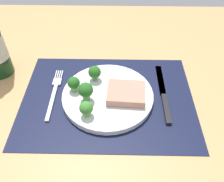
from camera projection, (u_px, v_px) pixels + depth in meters
ground_plane at (108, 102)px, 66.87cm from camera, size 140.00×110.00×3.00cm
placemat at (108, 98)px, 65.69cm from camera, size 46.79×34.45×0.30cm
plate at (108, 96)px, 65.01cm from camera, size 24.69×24.69×1.60cm
steak at (126, 93)px, 63.02cm from camera, size 10.42×8.85×2.25cm
broccoli_center at (95, 72)px, 66.49cm from camera, size 3.56×3.56×4.55cm
broccoli_near_fork at (74, 83)px, 63.71cm from camera, size 3.34×3.34×4.36cm
broccoli_front_edge at (86, 91)px, 60.52cm from camera, size 3.86×3.86×5.59cm
broccoli_back_left at (86, 108)px, 57.46cm from camera, size 3.37×3.37×4.43cm
fork at (54, 93)px, 66.60cm from camera, size 2.40×19.20×0.50cm
knife at (164, 96)px, 65.53cm from camera, size 1.80×23.00×0.80cm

